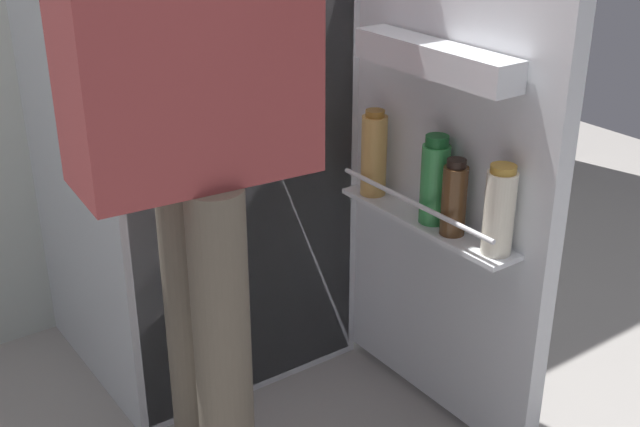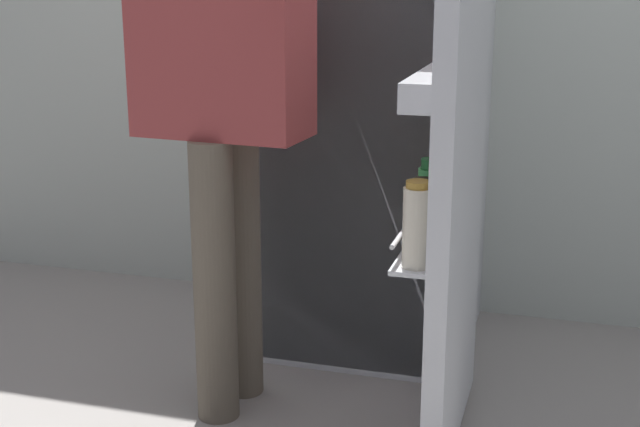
{
  "view_description": "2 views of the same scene",
  "coord_description": "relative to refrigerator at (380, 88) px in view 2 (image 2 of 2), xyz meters",
  "views": [
    {
      "loc": [
        -0.97,
        -1.41,
        1.42
      ],
      "look_at": [
        -0.03,
        -0.1,
        0.69
      ],
      "focal_mm": 46.29,
      "sensor_mm": 36.0,
      "label": 1
    },
    {
      "loc": [
        0.64,
        -2.27,
        1.26
      ],
      "look_at": [
        0.01,
        -0.1,
        0.63
      ],
      "focal_mm": 49.79,
      "sensor_mm": 36.0,
      "label": 2
    }
  ],
  "objects": [
    {
      "name": "ground_plane",
      "position": [
        -0.03,
        -0.52,
        -0.88
      ],
      "size": [
        5.49,
        5.49,
        0.0
      ],
      "primitive_type": "plane",
      "color": "gray"
    },
    {
      "name": "refrigerator",
      "position": [
        0.0,
        0.0,
        0.0
      ],
      "size": [
        0.75,
        1.32,
        1.76
      ],
      "color": "silver",
      "rests_on": "ground_plane"
    },
    {
      "name": "person",
      "position": [
        -0.3,
        -0.56,
        0.1
      ],
      "size": [
        0.55,
        0.8,
        1.62
      ],
      "color": "#665B4C",
      "rests_on": "ground_plane"
    }
  ]
}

